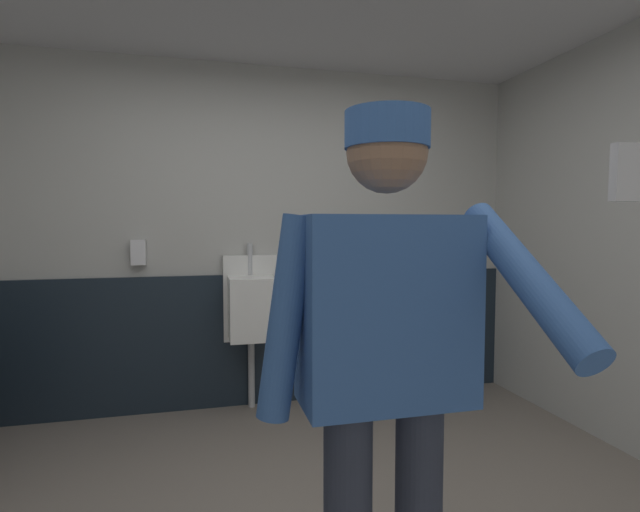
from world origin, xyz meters
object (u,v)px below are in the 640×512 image
Objects in this scene: urinal_solo at (252,307)px; person at (386,354)px; soap_dispenser at (139,252)px; cell_phone at (626,172)px.

urinal_solo is 0.74× the size of person.
person reaches higher than urinal_solo.
soap_dispenser is at bearing 111.40° from person.
person is (0.14, -2.25, 0.23)m from urinal_solo.
soap_dispenser is at bearing 171.37° from urinal_solo.
urinal_solo is at bearing 100.08° from cell_phone.
person is at bearing 120.68° from cell_phone.
person is 0.74m from cell_phone.
person is 2.55m from soap_dispenser.
person is 9.37× the size of soap_dispenser.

